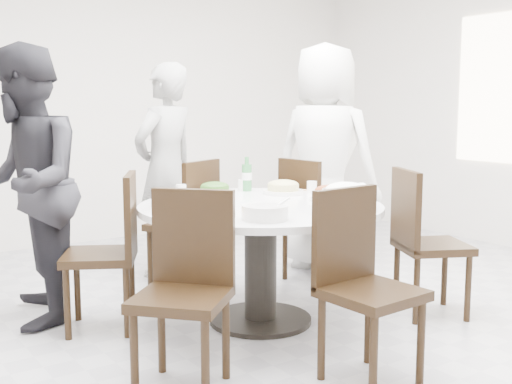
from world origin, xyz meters
TOP-DOWN VIEW (x-y plane):
  - floor at (0.00, 0.00)m, footprint 6.00×6.00m
  - wall_back at (0.00, 3.00)m, footprint 6.00×0.01m
  - dining_table at (-0.16, 0.10)m, footprint 1.50×1.50m
  - chair_ne at (0.74, 0.64)m, footprint 0.46×0.46m
  - chair_n at (-0.17, 1.12)m, footprint 0.56×0.56m
  - chair_nw at (-1.03, 0.55)m, footprint 0.57×0.57m
  - chair_sw at (-1.02, -0.48)m, footprint 0.59×0.59m
  - chair_s at (-0.22, -0.93)m, footprint 0.44×0.44m
  - chair_se at (0.83, -0.41)m, footprint 0.56×0.56m
  - diner_right at (1.02, 0.87)m, footprint 0.89×1.06m
  - diner_middle at (-0.12, 1.46)m, footprint 0.71×0.58m
  - diner_left at (-1.35, 0.90)m, footprint 0.87×1.00m
  - dish_greens at (-0.21, 0.56)m, footprint 0.25×0.25m
  - dish_pale at (0.22, 0.37)m, footprint 0.28×0.28m
  - dish_orange at (-0.63, 0.24)m, footprint 0.26×0.26m
  - dish_redbrown at (0.30, -0.04)m, footprint 0.30×0.30m
  - dish_tofu at (-0.64, -0.09)m, footprint 0.29×0.29m
  - rice_bowl at (0.12, -0.36)m, footprint 0.28×0.28m
  - soup_bowl at (-0.44, -0.34)m, footprint 0.25×0.25m
  - beverage_bottle at (0.10, 0.64)m, footprint 0.07×0.07m
  - tea_cups at (-0.18, 0.74)m, footprint 0.07×0.07m
  - chopsticks at (-0.16, 0.77)m, footprint 0.24×0.04m

SIDE VIEW (x-z plane):
  - floor at x=0.00m, z-range -0.01..0.01m
  - dining_table at x=-0.16m, z-range 0.00..0.75m
  - chair_ne at x=0.74m, z-range 0.00..0.95m
  - chair_n at x=-0.17m, z-range 0.00..0.95m
  - chair_nw at x=-1.03m, z-range 0.00..0.95m
  - chair_sw at x=-1.02m, z-range 0.00..0.95m
  - chair_s at x=-0.22m, z-range 0.00..0.95m
  - chair_se at x=0.83m, z-range 0.00..0.95m
  - chopsticks at x=-0.16m, z-range 0.75..0.76m
  - dish_greens at x=-0.21m, z-range 0.75..0.81m
  - dish_orange at x=-0.63m, z-range 0.75..0.82m
  - dish_pale at x=0.22m, z-range 0.75..0.82m
  - dish_tofu at x=-0.64m, z-range 0.75..0.82m
  - dish_redbrown at x=0.30m, z-range 0.75..0.82m
  - soup_bowl at x=-0.44m, z-range 0.75..0.83m
  - tea_cups at x=-0.18m, z-range 0.75..0.83m
  - rice_bowl at x=0.12m, z-range 0.75..0.87m
  - diner_middle at x=-0.12m, z-range 0.00..1.68m
  - diner_left at x=-1.35m, z-range 0.00..1.73m
  - beverage_bottle at x=0.10m, z-range 0.75..0.99m
  - diner_right at x=1.02m, z-range 0.00..1.84m
  - wall_back at x=0.00m, z-range 0.00..2.80m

